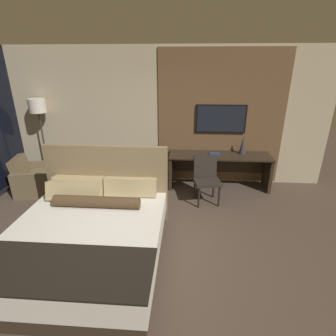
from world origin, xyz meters
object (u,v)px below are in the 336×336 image
object	(u,v)px
bed	(88,236)
tv	(221,119)
desk_chair	(206,175)
floor_lamp	(38,113)
book	(215,154)
desk	(219,164)
vase_tall	(243,145)
armchair_by_window	(36,180)

from	to	relation	value
bed	tv	xyz separation A→B (m)	(1.96, 2.58, 1.08)
tv	desk_chair	size ratio (longest dim) A/B	1.16
bed	floor_lamp	size ratio (longest dim) A/B	1.23
tv	book	world-z (taller)	tv
bed	desk	bearing A→B (deg)	50.01
desk_chair	vase_tall	xyz separation A→B (m)	(0.77, 0.72, 0.39)
book	desk	bearing A→B (deg)	23.37
bed	desk_chair	bearing A→B (deg)	45.68
bed	vase_tall	xyz separation A→B (m)	(2.43, 2.42, 0.59)
tv	armchair_by_window	distance (m)	3.97
bed	desk	size ratio (longest dim) A/B	1.08
vase_tall	tv	bearing A→B (deg)	161.51
bed	vase_tall	bearing A→B (deg)	44.92
bed	book	size ratio (longest dim) A/B	9.89
book	desk_chair	bearing A→B (deg)	-108.47
armchair_by_window	floor_lamp	distance (m)	1.37
desk	floor_lamp	distance (m)	3.88
bed	vase_tall	world-z (taller)	bed
armchair_by_window	floor_lamp	size ratio (longest dim) A/B	0.51
vase_tall	floor_lamp	bearing A→B (deg)	-179.66
desk	desk_chair	size ratio (longest dim) A/B	2.35
armchair_by_window	bed	bearing A→B (deg)	-148.40
book	bed	bearing A→B (deg)	-128.98
book	armchair_by_window	bearing A→B (deg)	-172.92
floor_lamp	tv	bearing A→B (deg)	2.75
book	vase_tall	bearing A→B (deg)	12.41
bed	floor_lamp	xyz separation A→B (m)	(-1.78, 2.40, 1.19)
armchair_by_window	floor_lamp	bearing A→B (deg)	-10.13
desk_chair	vase_tall	size ratio (longest dim) A/B	2.33
floor_lamp	book	distance (m)	3.72
tv	vase_tall	distance (m)	0.69
tv	vase_tall	bearing A→B (deg)	-18.49
desk	armchair_by_window	xyz separation A→B (m)	(-3.72, -0.50, -0.25)
desk_chair	floor_lamp	size ratio (longest dim) A/B	0.49
tv	book	bearing A→B (deg)	-110.86
bed	armchair_by_window	xyz separation A→B (m)	(-1.76, 1.85, -0.07)
armchair_by_window	vase_tall	xyz separation A→B (m)	(4.19, 0.58, 0.66)
desk_chair	bed	bearing A→B (deg)	-145.25
tv	desk	bearing A→B (deg)	-90.00
armchair_by_window	desk_chair	bearing A→B (deg)	-104.51
desk_chair	floor_lamp	bearing A→B (deg)	157.58
tv	floor_lamp	world-z (taller)	floor_lamp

